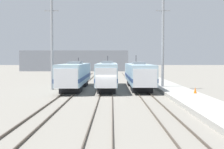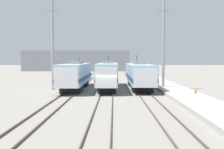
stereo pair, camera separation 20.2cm
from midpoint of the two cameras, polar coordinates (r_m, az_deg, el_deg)
name	(u,v)px [view 1 (the left image)]	position (r m, az deg, el deg)	size (l,w,h in m)	color
ground_plane	(106,96)	(36.59, -1.19, -3.92)	(400.00, 400.00, 0.00)	gray
rail_pair_far_left	(67,95)	(36.97, -8.33, -3.76)	(1.51, 120.00, 0.15)	#4C4238
rail_pair_center	(106,95)	(36.58, -1.19, -3.80)	(1.51, 120.00, 0.15)	#4C4238
rail_pair_far_right	(146,95)	(36.77, 6.00, -3.79)	(1.51, 120.00, 0.15)	#4C4238
locomotive_far_left	(75,75)	(44.81, -6.84, -0.06)	(3.05, 19.00, 4.54)	#232326
locomotive_center	(108,75)	(44.78, -0.96, -0.01)	(2.75, 19.10, 4.84)	#232326
locomotive_far_right	(139,75)	(45.91, 4.80, -0.03)	(3.13, 19.75, 4.96)	#232326
catenary_tower_left	(52,44)	(44.62, -10.99, 5.50)	(2.04, 0.36, 12.56)	gray
catenary_tower_right	(163,44)	(44.36, 9.21, 5.53)	(2.04, 0.36, 12.56)	gray
platform	(182,94)	(37.44, 12.55, -3.50)	(4.00, 120.00, 0.44)	#A8A59E
traffic_cone	(196,90)	(36.46, 14.88, -2.80)	(0.35, 0.35, 0.69)	orange
depot_building	(75,61)	(116.52, -6.76, 2.50)	(39.02, 8.48, 7.47)	gray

